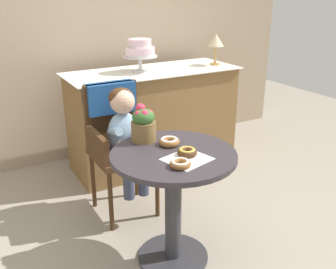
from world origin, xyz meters
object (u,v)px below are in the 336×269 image
object	(u,v)px
donut_front	(187,152)
donut_side	(169,141)
cafe_table	(173,186)
table_lamp	(216,42)
wicker_chair	(117,128)
donut_mid	(180,163)
seated_child	(125,129)
tiered_cake_stand	(140,50)
flower_vase	(144,124)

from	to	relation	value
donut_front	donut_side	xyz separation A→B (m)	(-0.01, 0.18, 0.00)
cafe_table	table_lamp	bearing A→B (deg)	46.35
donut_front	table_lamp	xyz separation A→B (m)	(1.14, 1.31, 0.37)
cafe_table	donut_front	size ratio (longest dim) A/B	6.47
wicker_chair	donut_front	bearing A→B (deg)	-80.53
donut_side	table_lamp	size ratio (longest dim) A/B	0.43
wicker_chair	table_lamp	size ratio (longest dim) A/B	3.35
donut_front	donut_mid	distance (m)	0.15
wicker_chair	seated_child	bearing A→B (deg)	-86.58
wicker_chair	tiered_cake_stand	xyz separation A→B (m)	(0.47, 0.56, 0.45)
wicker_chair	donut_side	size ratio (longest dim) A/B	7.73
flower_vase	tiered_cake_stand	bearing A→B (deg)	65.06
donut_side	donut_front	bearing A→B (deg)	-86.96
donut_mid	tiered_cake_stand	size ratio (longest dim) A/B	0.38
donut_mid	cafe_table	bearing A→B (deg)	70.66
seated_child	flower_vase	xyz separation A→B (m)	(-0.02, -0.34, 0.15)
seated_child	donut_front	bearing A→B (deg)	-82.53
donut_mid	donut_side	xyz separation A→B (m)	(0.10, 0.28, 0.00)
cafe_table	tiered_cake_stand	world-z (taller)	tiered_cake_stand
seated_child	donut_front	size ratio (longest dim) A/B	6.53
flower_vase	table_lamp	size ratio (longest dim) A/B	0.79
donut_side	tiered_cake_stand	world-z (taller)	tiered_cake_stand
donut_mid	flower_vase	world-z (taller)	flower_vase
donut_side	flower_vase	bearing A→B (deg)	124.97
tiered_cake_stand	table_lamp	xyz separation A→B (m)	(0.76, -0.06, 0.03)
flower_vase	table_lamp	xyz separation A→B (m)	(1.25, 0.99, 0.29)
seated_child	tiered_cake_stand	distance (m)	0.95
seated_child	table_lamp	xyz separation A→B (m)	(1.22, 0.65, 0.44)
cafe_table	donut_side	size ratio (longest dim) A/B	5.84
seated_child	donut_side	xyz separation A→B (m)	(0.08, -0.48, 0.07)
wicker_chair	cafe_table	bearing A→B (deg)	-83.42
donut_front	wicker_chair	bearing A→B (deg)	96.05
wicker_chair	donut_mid	size ratio (longest dim) A/B	8.45
flower_vase	table_lamp	distance (m)	1.62
donut_front	donut_mid	size ratio (longest dim) A/B	0.99
donut_side	flower_vase	xyz separation A→B (m)	(-0.10, 0.14, 0.08)
donut_mid	donut_side	size ratio (longest dim) A/B	0.92
table_lamp	wicker_chair	bearing A→B (deg)	-157.82
donut_front	tiered_cake_stand	bearing A→B (deg)	74.47
flower_vase	seated_child	bearing A→B (deg)	86.40
donut_mid	table_lamp	xyz separation A→B (m)	(1.24, 1.41, 0.38)
seated_child	donut_mid	bearing A→B (deg)	-91.52
donut_mid	tiered_cake_stand	distance (m)	1.59
tiered_cake_stand	wicker_chair	bearing A→B (deg)	-129.93
donut_front	table_lamp	bearing A→B (deg)	49.08
seated_child	donut_side	size ratio (longest dim) A/B	5.89
donut_front	donut_mid	world-z (taller)	donut_front
cafe_table	table_lamp	xyz separation A→B (m)	(1.18, 1.24, 0.61)
wicker_chair	flower_vase	distance (m)	0.53
seated_child	donut_side	bearing A→B (deg)	-80.87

